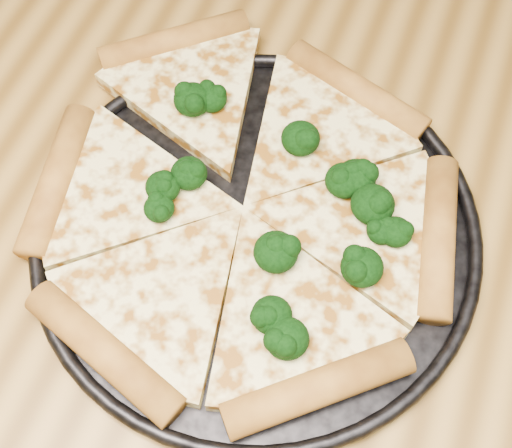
% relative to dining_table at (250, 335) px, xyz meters
% --- Properties ---
extents(dining_table, '(1.20, 0.90, 0.75)m').
position_rel_dining_table_xyz_m(dining_table, '(0.00, 0.00, 0.00)').
color(dining_table, olive).
rests_on(dining_table, ground).
extents(pizza_pan, '(0.34, 0.34, 0.02)m').
position_rel_dining_table_xyz_m(pizza_pan, '(-0.01, 0.05, 0.10)').
color(pizza_pan, black).
rests_on(pizza_pan, dining_table).
extents(pizza, '(0.34, 0.35, 0.03)m').
position_rel_dining_table_xyz_m(pizza, '(-0.03, 0.06, 0.11)').
color(pizza, '#E9DE8E').
rests_on(pizza, pizza_pan).
extents(broccoli_florets, '(0.21, 0.20, 0.02)m').
position_rel_dining_table_xyz_m(broccoli_florets, '(0.01, 0.06, 0.12)').
color(broccoli_florets, black).
rests_on(broccoli_florets, pizza).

